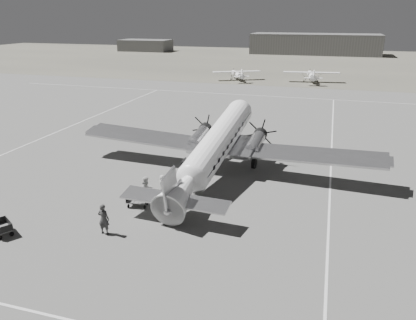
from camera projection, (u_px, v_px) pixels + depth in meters
The scene contains 16 objects.
ground at pixel (165, 191), 30.62m from camera, with size 260.00×260.00×0.00m, color slate.
taxi_line_near at pixel (44, 314), 18.00m from camera, with size 60.00×0.15×0.01m, color silver.
taxi_line_right at pixel (329, 212), 27.37m from camera, with size 0.15×80.00×0.01m, color silver.
taxi_line_left at pixel (48, 136), 44.50m from camera, with size 0.15×60.00×0.01m, color silver.
taxi_line_horizon at pixel (258, 96), 66.68m from camera, with size 90.00×0.15×0.01m, color silver.
grass_infield at pixel (292, 61), 116.27m from camera, with size 260.00×90.00×0.01m, color #646154.
hangar_main at pixel (315, 44), 136.34m from camera, with size 42.00×14.00×6.60m.
shed_secondary at pixel (146, 45), 148.50m from camera, with size 18.00×10.00×4.00m, color #555555.
dc3_airliner at pixel (215, 148), 32.29m from camera, with size 26.46×18.36×5.04m, color #BBBBBD, non-canonical shape.
light_plane_left at pixel (237, 75), 82.02m from camera, with size 9.84×7.98×2.04m, color white, non-canonical shape.
light_plane_right at pixel (311, 77), 79.36m from camera, with size 10.92×8.86×2.27m, color white, non-canonical shape.
baggage_cart_near at pixel (138, 201), 28.00m from camera, with size 1.51×1.06×0.85m, color #555555, non-canonical shape.
baggage_cart_far at pixel (2, 228), 24.43m from camera, with size 1.49×1.05×0.84m, color #555555, non-canonical shape.
ground_crew at pixel (104, 219), 24.33m from camera, with size 0.71×0.47×1.95m, color #2D2D2D.
ramp_agent at pixel (147, 190), 28.36m from camera, with size 0.96×0.75×1.98m, color beige.
passenger at pixel (162, 184), 29.96m from camera, with size 0.71×0.46×1.45m, color #ACACAA.
Camera 1 is at (11.21, -25.91, 12.53)m, focal length 35.00 mm.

